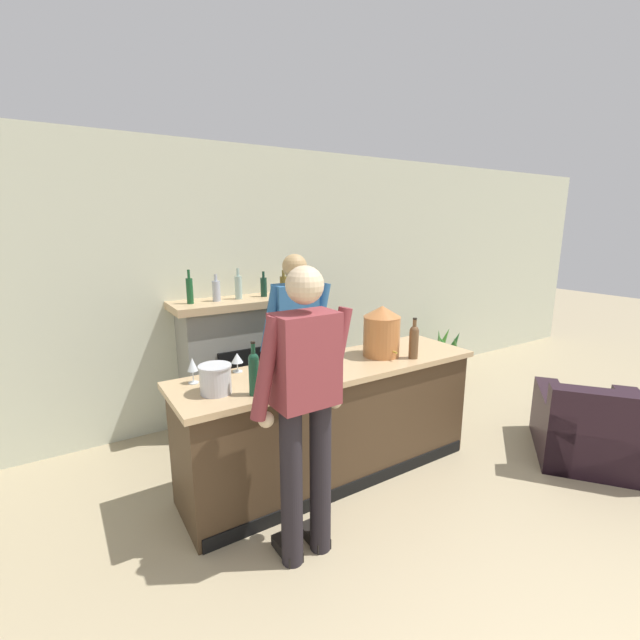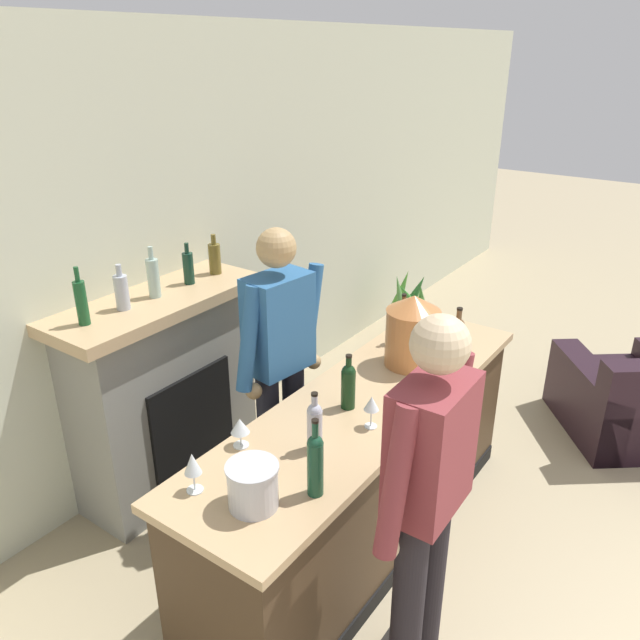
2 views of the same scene
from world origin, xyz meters
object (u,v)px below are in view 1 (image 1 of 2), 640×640
fireplace_stone (241,361)px  wine_glass_front_right (321,360)px  ice_bucket_steel (215,379)px  copper_dispenser (382,331)px  wine_bottle_port_short (317,350)px  wine_glass_mid_counter (237,359)px  wine_glass_near_bucket (192,365)px  potted_plant_corner (447,356)px  wine_bottle_cabernet_heavy (414,340)px  person_bartender (296,344)px  armchair_black (594,433)px  wine_bottle_riesling_slim (254,372)px  wine_bottle_burgundy_dark (388,331)px  person_customer (305,405)px  wine_bottle_merlot_tall (276,361)px

fireplace_stone → wine_glass_front_right: (0.04, -1.43, 0.39)m
ice_bucket_steel → wine_glass_front_right: (0.74, -0.09, 0.03)m
fireplace_stone → wine_glass_front_right: fireplace_stone is taller
copper_dispenser → wine_glass_front_right: (-0.68, -0.15, -0.09)m
wine_bottle_port_short → wine_glass_mid_counter: bearing=158.9°
wine_glass_near_bucket → potted_plant_corner: bearing=13.5°
potted_plant_corner → wine_bottle_cabernet_heavy: wine_bottle_cabernet_heavy is taller
wine_glass_near_bucket → wine_bottle_port_short: bearing=-10.0°
person_bartender → wine_glass_mid_counter: bearing=-155.7°
ice_bucket_steel → wine_bottle_cabernet_heavy: 1.60m
wine_bottle_port_short → ice_bucket_steel: bearing=-173.4°
fireplace_stone → copper_dispenser: bearing=-60.5°
copper_dispenser → wine_bottle_port_short: (-0.60, 0.04, -0.08)m
armchair_black → person_bartender: (-2.03, 1.56, 0.72)m
fireplace_stone → wine_bottle_cabernet_heavy: fireplace_stone is taller
wine_bottle_riesling_slim → wine_bottle_cabernet_heavy: bearing=0.8°
wine_bottle_burgundy_dark → wine_bottle_port_short: wine_bottle_burgundy_dark is taller
person_customer → person_bartender: size_ratio=1.02×
person_customer → wine_bottle_port_short: person_customer is taller
wine_bottle_riesling_slim → wine_bottle_port_short: bearing=21.8°
person_customer → ice_bucket_steel: person_customer is taller
copper_dispenser → wine_glass_mid_counter: 1.19m
fireplace_stone → potted_plant_corner: fireplace_stone is taller
potted_plant_corner → wine_bottle_cabernet_heavy: (-1.85, -1.24, 0.77)m
potted_plant_corner → wine_bottle_burgundy_dark: size_ratio=2.13×
copper_dispenser → wine_bottle_merlot_tall: copper_dispenser is taller
person_customer → fireplace_stone: bearing=78.9°
person_customer → wine_bottle_cabernet_heavy: 1.35m
armchair_black → person_bartender: size_ratio=0.71×
person_customer → ice_bucket_steel: 0.67m
ice_bucket_steel → person_customer: bearing=-60.9°
person_bartender → wine_bottle_merlot_tall: bearing=-129.5°
wine_bottle_port_short → person_bartender: bearing=79.4°
armchair_black → wine_glass_near_bucket: 3.36m
person_bartender → wine_glass_mid_counter: person_bartender is taller
wine_bottle_cabernet_heavy → wine_glass_near_bucket: 1.72m
person_bartender → wine_bottle_cabernet_heavy: size_ratio=5.24×
wine_bottle_merlot_tall → wine_glass_front_right: 0.32m
wine_bottle_riesling_slim → wine_glass_near_bucket: bearing=123.5°
ice_bucket_steel → wine_bottle_merlot_tall: size_ratio=0.72×
wine_bottle_port_short → wine_glass_front_right: wine_bottle_port_short is taller
fireplace_stone → wine_bottle_port_short: size_ratio=5.43×
person_bartender → wine_bottle_burgundy_dark: bearing=-26.8°
wine_bottle_cabernet_heavy → wine_glass_mid_counter: size_ratio=2.32×
copper_dispenser → wine_bottle_riesling_slim: size_ratio=1.19×
fireplace_stone → wine_glass_front_right: 1.48m
copper_dispenser → wine_bottle_cabernet_heavy: copper_dispenser is taller
copper_dispenser → wine_glass_mid_counter: size_ratio=2.90×
potted_plant_corner → ice_bucket_steel: (-3.45, -1.10, 0.71)m
person_customer → wine_glass_front_right: person_customer is taller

